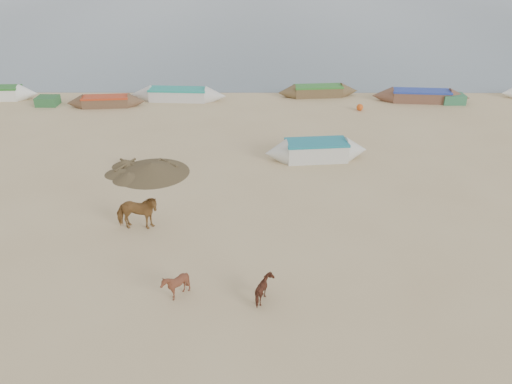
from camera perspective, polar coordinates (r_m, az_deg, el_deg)
ground at (r=17.49m, az=-0.04°, el=-8.94°), size 140.00×140.00×0.00m
sea at (r=96.68m, az=0.16°, el=21.08°), size 160.00×160.00×0.00m
cow_adult at (r=19.96m, az=-13.44°, el=-2.32°), size 1.73×0.81×1.46m
calf_front at (r=16.25m, az=-9.19°, el=-10.43°), size 0.94×0.86×0.97m
calf_right at (r=15.95m, az=1.05°, el=-11.14°), size 0.81×0.92×0.84m
near_canoe at (r=25.91m, az=6.90°, el=4.74°), size 5.44×1.97×1.00m
debris_pile at (r=24.80m, az=-11.79°, el=2.69°), size 4.75×4.75×0.53m
waterline_canoes at (r=36.04m, az=1.51°, el=11.25°), size 57.77×4.97×0.90m
beach_clutter at (r=35.60m, az=5.97°, el=10.71°), size 44.73×3.92×0.64m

